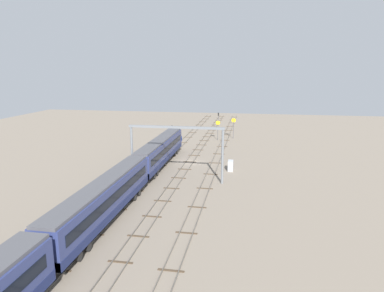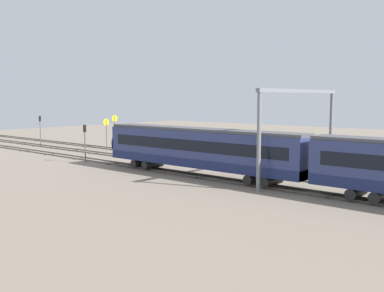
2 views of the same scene
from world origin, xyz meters
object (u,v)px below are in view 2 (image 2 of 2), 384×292
Objects in this scene: speed_sign_near_foreground at (115,126)px; signal_light_trackside_departure at (40,126)px; overhead_gantry at (300,115)px; speed_sign_mid_trackside at (106,129)px; signal_light_trackside_approach at (85,138)px; relay_cabinet at (276,156)px.

speed_sign_near_foreground is 14.69m from signal_light_trackside_departure.
overhead_gantry reaches higher than speed_sign_mid_trackside.
speed_sign_mid_trackside is 16.35m from signal_light_trackside_departure.
signal_light_trackside_approach is 25.84m from signal_light_trackside_departure.
speed_sign_near_foreground reaches higher than relay_cabinet.
speed_sign_mid_trackside is at bearing -174.77° from signal_light_trackside_departure.
overhead_gantry is at bearing 131.73° from relay_cabinet.
overhead_gantry is at bearing 178.09° from signal_light_trackside_departure.
signal_light_trackside_approach is at bearing 14.53° from overhead_gantry.
signal_light_trackside_approach is at bearing 129.92° from speed_sign_mid_trackside.
relay_cabinet is at bearing -141.29° from signal_light_trackside_approach.
speed_sign_mid_trackside is at bearing -5.34° from overhead_gantry.
overhead_gantry is 3.09× the size of signal_light_trackside_departure.
signal_light_trackside_departure is at bearing 5.23° from speed_sign_mid_trackside.
signal_light_trackside_approach is (-10.75, 13.54, -0.45)m from speed_sign_near_foreground.
overhead_gantry is 50.19m from signal_light_trackside_departure.
overhead_gantry reaches higher than signal_light_trackside_departure.
signal_light_trackside_departure is 43.38m from relay_cabinet.
overhead_gantry is 34.07m from speed_sign_mid_trackside.
overhead_gantry is at bearing 174.66° from speed_sign_mid_trackside.
signal_light_trackside_approach is (-8.19, 9.79, -0.22)m from speed_sign_mid_trackside.
speed_sign_near_foreground is (36.33, -6.91, -2.88)m from overhead_gantry.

